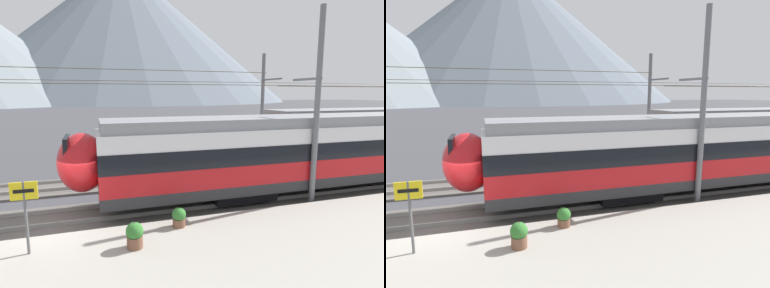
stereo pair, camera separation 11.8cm
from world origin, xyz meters
The scene contains 9 objects.
ground_plane centered at (0.00, 0.00, 0.00)m, with size 400.00×400.00×0.00m, color #424247.
track_near centered at (0.00, 1.08, 0.07)m, with size 120.00×3.00×0.28m.
track_far centered at (0.00, 5.63, 0.07)m, with size 120.00×3.00×0.28m.
catenary_mast_mid centered at (10.15, -0.37, 4.28)m, with size 41.10×1.85×8.37m.
catenary_mast_far_side centered at (12.30, 7.48, 3.94)m, with size 41.10×2.29×7.51m.
platform_sign centered at (-0.69, -2.04, 1.92)m, with size 0.70×0.08×2.11m.
potted_plant_platform_edge centered at (2.22, -2.60, 0.79)m, with size 0.52×0.52×0.77m.
potted_plant_by_shelter centered at (3.86, -1.56, 0.73)m, with size 0.48×0.48×0.67m.
mountain_central_peak centered at (23.14, 213.01, 45.57)m, with size 213.80×213.80×91.15m, color slate.
Camera 2 is at (1.33, -11.34, 4.87)m, focal length 29.15 mm.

